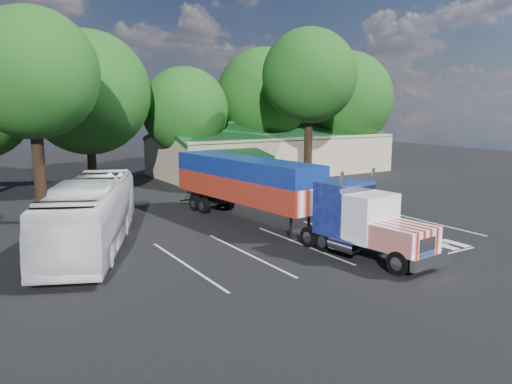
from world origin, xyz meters
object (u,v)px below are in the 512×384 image
silver_sedan (230,176)px  woman (326,225)px  bicycle (215,193)px  tour_bus (91,215)px  semi_truck (270,189)px

silver_sedan → woman: bearing=146.6°
woman → bicycle: 13.28m
bicycle → tour_bus: 13.98m
semi_truck → bicycle: 9.68m
tour_bus → silver_sedan: 22.12m
bicycle → tour_bus: size_ratio=0.16×
bicycle → silver_sedan: (5.00, 6.72, 0.12)m
semi_truck → woman: (0.99, -3.84, -1.45)m
bicycle → silver_sedan: 8.38m
silver_sedan → tour_bus: bearing=114.4°
semi_truck → bicycle: size_ratio=10.04×
woman → silver_sedan: bearing=-12.7°
woman → tour_bus: tour_bus is taller
tour_bus → semi_truck: bearing=17.7°
tour_bus → silver_sedan: (16.12, 15.10, -1.09)m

